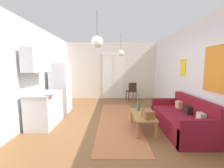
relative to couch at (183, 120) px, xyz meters
name	(u,v)px	position (x,y,z in m)	size (l,w,h in m)	color
ground_plane	(112,132)	(-1.79, 0.01, -0.32)	(4.98, 8.10, 0.10)	brown
wall_back	(112,71)	(-1.79, 3.81, 1.11)	(4.58, 0.13, 2.78)	silver
wall_right	(205,75)	(0.45, 0.00, 1.12)	(0.12, 7.70, 2.78)	silver
wall_left	(19,75)	(-4.03, 0.01, 1.12)	(0.12, 7.70, 2.78)	silver
area_rug	(119,120)	(-1.57, 0.65, -0.27)	(1.12, 3.64, 0.01)	#B26B42
couch	(183,120)	(0.00, 0.00, 0.00)	(0.87, 1.90, 0.83)	maroon
coffee_table	(143,116)	(-1.00, 0.03, 0.09)	(0.50, 1.02, 0.41)	#A87542
bamboo_vase	(139,106)	(-1.05, 0.30, 0.26)	(0.09, 0.09, 0.46)	#47704C
handbag	(148,114)	(-0.94, -0.24, 0.23)	(0.27, 0.34, 0.30)	brown
refrigerator	(61,88)	(-3.57, 1.54, 0.58)	(0.61, 0.64, 1.71)	white
kitchen_counter	(44,97)	(-3.62, 0.35, 0.49)	(0.64, 1.09, 2.05)	silver
accent_chair	(132,90)	(-0.84, 3.24, 0.22)	(0.51, 0.49, 0.86)	#382619
pendant_lamp_near	(98,42)	(-2.08, -0.26, 1.85)	(0.25, 0.25, 0.78)	black
pendant_lamp_far	(121,53)	(-1.44, 1.86, 1.81)	(0.22, 0.22, 0.81)	black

